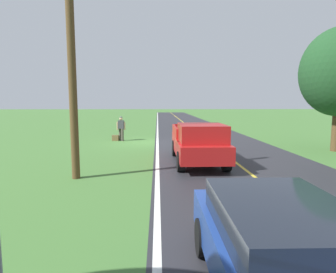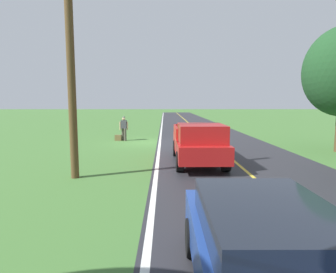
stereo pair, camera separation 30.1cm
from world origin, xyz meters
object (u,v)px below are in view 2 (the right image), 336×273
suitcase_carried (118,138)px  sedan_ahead_same_lane (269,256)px  hitchhiker_walking (124,127)px  pickup_truck_passing (199,142)px  utility_pole_roadside (70,56)px

suitcase_carried → sedan_ahead_same_lane: 17.34m
hitchhiker_walking → suitcase_carried: bearing=7.1°
pickup_truck_passing → utility_pole_roadside: size_ratio=0.63×
hitchhiker_walking → suitcase_carried: hitchhiker_walking is taller
hitchhiker_walking → utility_pole_roadside: 10.64m
sedan_ahead_same_lane → utility_pole_roadside: utility_pole_roadside is taller
sedan_ahead_same_lane → utility_pole_roadside: bearing=-55.5°
suitcase_carried → hitchhiker_walking: bearing=100.9°
pickup_truck_passing → utility_pole_roadside: bearing=25.8°
utility_pole_roadside → suitcase_carried: bearing=-89.5°
suitcase_carried → utility_pole_roadside: utility_pole_roadside is taller
sedan_ahead_same_lane → utility_pole_roadside: (4.57, -6.64, 3.54)m
hitchhiker_walking → suitcase_carried: size_ratio=3.80×
hitchhiker_walking → sedan_ahead_same_lane: 17.28m
hitchhiker_walking → sedan_ahead_same_lane: size_ratio=0.40×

